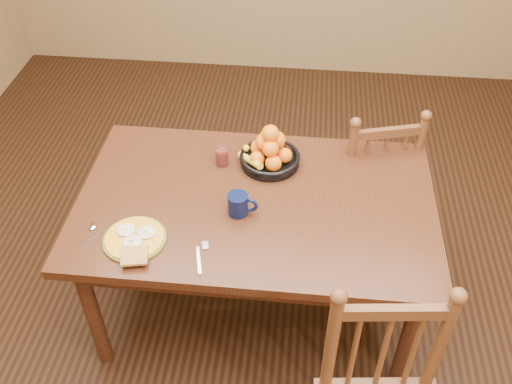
# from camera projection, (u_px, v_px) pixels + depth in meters

# --- Properties ---
(room) EXTENTS (4.52, 5.02, 2.72)m
(room) POSITION_uv_depth(u_px,v_px,m) (256.00, 84.00, 2.15)
(room) COLOR black
(room) RESTS_ON ground
(dining_table) EXTENTS (1.60, 1.00, 0.75)m
(dining_table) POSITION_uv_depth(u_px,v_px,m) (256.00, 214.00, 2.61)
(dining_table) COLOR black
(dining_table) RESTS_ON ground
(chair_far) EXTENTS (0.52, 0.51, 0.94)m
(chair_far) POSITION_uv_depth(u_px,v_px,m) (368.00, 177.00, 3.12)
(chair_far) COLOR #452914
(chair_far) RESTS_ON ground
(breakfast_plate) EXTENTS (0.26, 0.30, 0.04)m
(breakfast_plate) POSITION_uv_depth(u_px,v_px,m) (135.00, 239.00, 2.35)
(breakfast_plate) COLOR #59601E
(breakfast_plate) RESTS_ON dining_table
(fork) EXTENTS (0.05, 0.18, 0.00)m
(fork) POSITION_uv_depth(u_px,v_px,m) (201.00, 255.00, 2.30)
(fork) COLOR silver
(fork) RESTS_ON dining_table
(spoon) EXTENTS (0.07, 0.15, 0.01)m
(spoon) POSITION_uv_depth(u_px,v_px,m) (92.00, 231.00, 2.40)
(spoon) COLOR silver
(spoon) RESTS_ON dining_table
(coffee_mug) EXTENTS (0.13, 0.09, 0.10)m
(coffee_mug) POSITION_uv_depth(u_px,v_px,m) (239.00, 204.00, 2.45)
(coffee_mug) COLOR #090F33
(coffee_mug) RESTS_ON dining_table
(juice_glass) EXTENTS (0.06, 0.06, 0.09)m
(juice_glass) POSITION_uv_depth(u_px,v_px,m) (222.00, 157.00, 2.71)
(juice_glass) COLOR silver
(juice_glass) RESTS_ON dining_table
(fruit_bowl) EXTENTS (0.29, 0.29, 0.22)m
(fruit_bowl) POSITION_uv_depth(u_px,v_px,m) (269.00, 152.00, 2.70)
(fruit_bowl) COLOR black
(fruit_bowl) RESTS_ON dining_table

